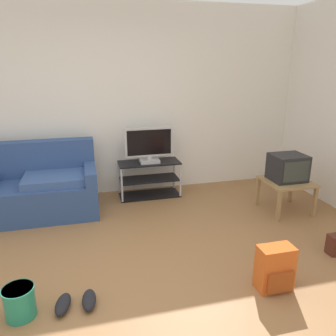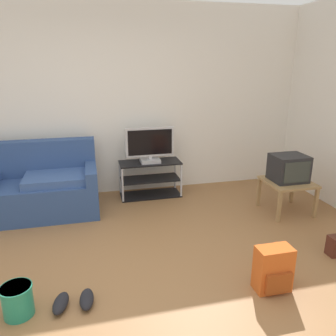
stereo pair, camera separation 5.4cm
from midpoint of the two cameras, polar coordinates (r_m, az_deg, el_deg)
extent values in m
cube|color=olive|center=(3.10, -8.01, -20.39)|extent=(9.00, 9.80, 0.02)
cube|color=silver|center=(4.92, -12.08, 10.92)|extent=(9.00, 0.10, 2.70)
cube|color=navy|center=(4.68, -25.27, -5.09)|extent=(2.09, 0.81, 0.44)
cube|color=navy|center=(4.83, -25.34, 1.27)|extent=(2.09, 0.20, 0.47)
cube|color=navy|center=(4.48, -13.47, -0.64)|extent=(0.14, 0.81, 0.18)
cube|color=#365289|center=(4.45, -18.58, -1.73)|extent=(0.84, 0.57, 0.10)
cube|color=black|center=(4.82, -3.57, 0.94)|extent=(0.88, 0.38, 0.02)
cube|color=black|center=(4.90, -3.52, -1.87)|extent=(0.84, 0.37, 0.02)
cube|color=black|center=(4.99, -3.47, -4.58)|extent=(0.88, 0.38, 0.02)
cylinder|color=#B7B7BC|center=(4.68, -8.22, -2.98)|extent=(0.03, 0.03, 0.52)
cylinder|color=#B7B7BC|center=(4.83, 1.84, -2.13)|extent=(0.03, 0.03, 0.52)
cylinder|color=#B7B7BC|center=(5.01, -8.68, -1.60)|extent=(0.03, 0.03, 0.52)
cylinder|color=#B7B7BC|center=(5.15, 0.74, -0.85)|extent=(0.03, 0.03, 0.52)
cube|color=#B2B2B7|center=(4.79, -3.54, 1.26)|extent=(0.28, 0.22, 0.05)
cube|color=#B2B2B7|center=(4.78, -3.55, 1.78)|extent=(0.05, 0.04, 0.04)
cube|color=#B2B2B7|center=(4.73, -3.60, 4.44)|extent=(0.69, 0.04, 0.42)
cube|color=black|center=(4.70, -3.55, 4.38)|extent=(0.63, 0.01, 0.36)
cube|color=#9E7A4C|center=(4.60, 19.33, -2.18)|extent=(0.57, 0.57, 0.03)
cube|color=#9E7A4C|center=(4.34, 18.04, -6.25)|extent=(0.04, 0.04, 0.40)
cube|color=#9E7A4C|center=(4.62, 23.46, -5.39)|extent=(0.04, 0.04, 0.40)
cube|color=#9E7A4C|center=(4.74, 14.79, -3.90)|extent=(0.04, 0.04, 0.40)
cube|color=#9E7A4C|center=(5.00, 19.96, -3.26)|extent=(0.04, 0.04, 0.40)
cube|color=#232326|center=(4.56, 19.43, 0.09)|extent=(0.43, 0.36, 0.34)
cube|color=#333833|center=(4.41, 20.72, -0.60)|extent=(0.35, 0.01, 0.26)
cube|color=#CC561E|center=(3.12, 17.28, -15.97)|extent=(0.31, 0.17, 0.40)
cube|color=#994116|center=(3.09, 18.16, -18.03)|extent=(0.23, 0.04, 0.18)
cylinder|color=#994116|center=(3.15, 14.91, -15.01)|extent=(0.04, 0.04, 0.32)
cylinder|color=#994116|center=(3.23, 17.66, -14.40)|extent=(0.04, 0.04, 0.32)
cylinder|color=#238466|center=(3.00, -24.51, -20.14)|extent=(0.23, 0.23, 0.26)
cylinder|color=#238466|center=(2.93, -24.81, -18.30)|extent=(0.24, 0.24, 0.02)
ellipsoid|color=black|center=(3.00, -18.03, -21.26)|extent=(0.16, 0.27, 0.09)
ellipsoid|color=black|center=(2.99, -13.87, -21.04)|extent=(0.13, 0.26, 0.09)
camera|label=1|loc=(0.03, -90.39, -0.12)|focal=35.69mm
camera|label=2|loc=(0.03, 89.61, 0.12)|focal=35.69mm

